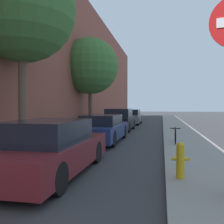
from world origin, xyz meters
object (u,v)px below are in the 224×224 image
at_px(parked_car_navy, 103,129).
at_px(fire_hydrant, 180,160).
at_px(street_tree_far, 90,66).
at_px(parked_car_grey, 131,117).
at_px(street_tree_near, 21,8).
at_px(parked_car_maroon, 50,148).
at_px(parked_car_black, 119,120).
at_px(bicycle, 175,135).

height_order(parked_car_navy, fire_hydrant, parked_car_navy).
relative_size(street_tree_far, fire_hydrant, 8.20).
distance_m(parked_car_navy, parked_car_grey, 11.40).
xyz_separation_m(parked_car_navy, street_tree_far, (-2.26, 5.75, 3.82)).
relative_size(parked_car_grey, street_tree_near, 0.63).
distance_m(parked_car_maroon, street_tree_near, 5.72).
relative_size(parked_car_black, parked_car_grey, 0.96).
relative_size(parked_car_maroon, street_tree_far, 0.70).
bearing_deg(bicycle, parked_car_maroon, -119.94).
distance_m(parked_car_maroon, parked_car_grey, 16.99).
distance_m(parked_car_grey, bicycle, 12.30).
height_order(parked_car_maroon, bicycle, parked_car_maroon).
bearing_deg(parked_car_grey, parked_car_navy, -89.46).
distance_m(parked_car_navy, fire_hydrant, 6.52).
height_order(parked_car_grey, street_tree_near, street_tree_near).
bearing_deg(street_tree_near, bicycle, 24.46).
distance_m(fire_hydrant, bicycle, 5.33).
height_order(parked_car_grey, street_tree_far, street_tree_far).
height_order(parked_car_navy, parked_car_grey, parked_car_grey).
bearing_deg(parked_car_black, fire_hydrant, -74.10).
bearing_deg(street_tree_far, parked_car_black, -5.71).
distance_m(parked_car_navy, street_tree_far, 7.26).
relative_size(parked_car_maroon, street_tree_near, 0.63).
bearing_deg(street_tree_far, parked_car_maroon, -78.62).
distance_m(street_tree_far, bicycle, 9.17).
bearing_deg(street_tree_far, parked_car_navy, -68.50).
xyz_separation_m(parked_car_black, bicycle, (3.38, -5.98, -0.25)).
height_order(parked_car_black, parked_car_grey, parked_car_black).
xyz_separation_m(parked_car_navy, fire_hydrant, (3.05, -5.76, -0.09)).
bearing_deg(parked_car_maroon, parked_car_black, 90.97).
bearing_deg(fire_hydrant, parked_car_maroon, 176.62).
relative_size(parked_car_navy, bicycle, 3.10).
bearing_deg(street_tree_far, street_tree_near, -90.12).
distance_m(parked_car_navy, street_tree_near, 5.87).
bearing_deg(street_tree_near, fire_hydrant, -27.93).
bearing_deg(parked_car_black, parked_car_grey, 89.38).
height_order(parked_car_maroon, street_tree_far, street_tree_far).
bearing_deg(parked_car_black, parked_car_maroon, -89.03).
distance_m(parked_car_grey, fire_hydrant, 17.45).
relative_size(parked_car_grey, bicycle, 2.91).
bearing_deg(fire_hydrant, street_tree_far, 114.77).
bearing_deg(parked_car_maroon, fire_hydrant, -3.38).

